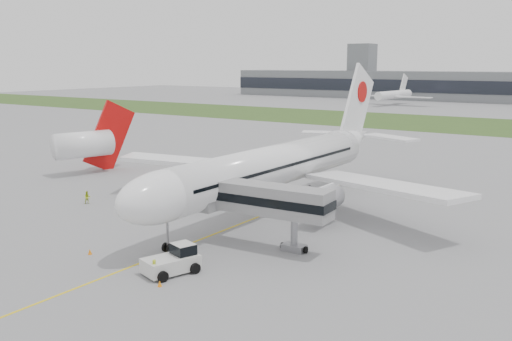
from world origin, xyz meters
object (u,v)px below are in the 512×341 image
Objects in this scene: jet_bridge at (258,199)px; ground_crew_near at (154,270)px; neighbor_aircraft at (87,143)px; pushback_tug at (174,260)px; airliner at (279,164)px.

ground_crew_near is at bearing -103.39° from jet_bridge.
neighbor_aircraft is at bearing -61.25° from ground_crew_near.
ground_crew_near is 51.28m from neighbor_aircraft.
pushback_tug is 0.34× the size of neighbor_aircraft.
airliner is 3.84× the size of jet_bridge.
neighbor_aircraft is at bearing 156.52° from jet_bridge.
ground_crew_near is at bearing -81.11° from airliner.
jet_bridge is 47.48m from neighbor_aircraft.
neighbor_aircraft is (-42.54, 28.36, 4.00)m from ground_crew_near.
pushback_tug is (4.10, -23.47, -4.56)m from airliner.
pushback_tug is 50.05m from neighbor_aircraft.
neighbor_aircraft is (-42.60, 25.99, 3.82)m from pushback_tug.
neighbor_aircraft reaches higher than ground_crew_near.
neighbor_aircraft is at bearing 166.51° from pushback_tug.
airliner is 3.50× the size of neighbor_aircraft.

